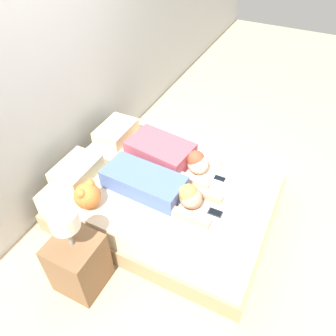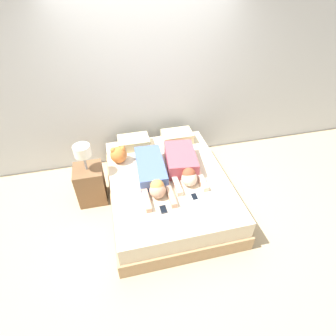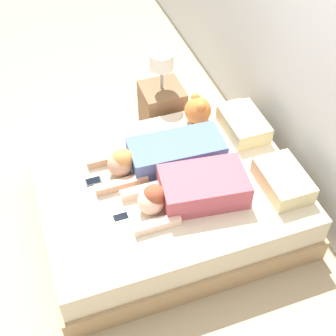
% 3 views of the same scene
% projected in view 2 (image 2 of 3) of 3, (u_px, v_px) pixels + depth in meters
% --- Properties ---
extents(ground_plane, '(12.00, 12.00, 0.00)m').
position_uv_depth(ground_plane, '(168.00, 200.00, 3.82)').
color(ground_plane, tan).
extents(wall_back, '(12.00, 0.06, 2.60)m').
position_uv_depth(wall_back, '(149.00, 83.00, 3.87)').
color(wall_back, silver).
rests_on(wall_back, ground_plane).
extents(bed, '(1.60, 2.06, 0.47)m').
position_uv_depth(bed, '(168.00, 189.00, 3.67)').
color(bed, tan).
rests_on(bed, ground_plane).
extents(pillow_head_left, '(0.47, 0.32, 0.15)m').
position_uv_depth(pillow_head_left, '(134.00, 142.00, 4.02)').
color(pillow_head_left, beige).
rests_on(pillow_head_left, bed).
extents(pillow_head_right, '(0.47, 0.32, 0.15)m').
position_uv_depth(pillow_head_right, '(177.00, 136.00, 4.14)').
color(pillow_head_right, beige).
rests_on(pillow_head_right, bed).
extents(person_left, '(0.39, 1.10, 0.23)m').
position_uv_depth(person_left, '(152.00, 173.00, 3.44)').
color(person_left, '#4C66A5').
rests_on(person_left, bed).
extents(person_right, '(0.48, 0.94, 0.24)m').
position_uv_depth(person_right, '(183.00, 163.00, 3.57)').
color(person_right, '#B24C59').
rests_on(person_right, bed).
extents(cell_phone_left, '(0.08, 0.13, 0.01)m').
position_uv_depth(cell_phone_left, '(163.00, 209.00, 3.07)').
color(cell_phone_left, '#2D2D33').
rests_on(cell_phone_left, bed).
extents(cell_phone_right, '(0.08, 0.13, 0.01)m').
position_uv_depth(cell_phone_right, '(194.00, 197.00, 3.22)').
color(cell_phone_right, silver).
rests_on(cell_phone_right, bed).
extents(plush_toy, '(0.24, 0.24, 0.25)m').
position_uv_depth(plush_toy, '(119.00, 154.00, 3.70)').
color(plush_toy, orange).
rests_on(plush_toy, bed).
extents(nightstand, '(0.38, 0.38, 0.93)m').
position_uv_depth(nightstand, '(90.00, 182.00, 3.65)').
color(nightstand, brown).
rests_on(nightstand, ground_plane).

